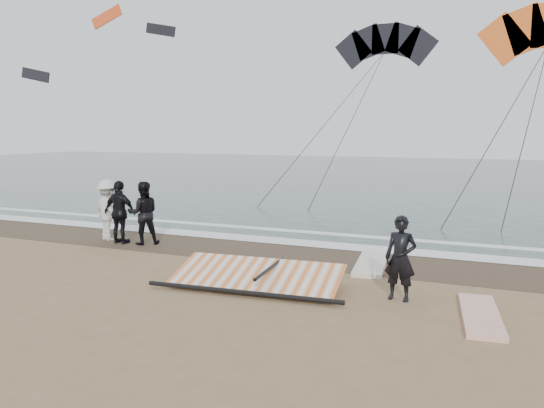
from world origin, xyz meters
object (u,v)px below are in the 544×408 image
Objects in this scene: man_main at (401,258)px; board_cream at (372,263)px; sail_rig at (257,277)px; board_white at (481,315)px.

man_main is 2.95m from board_cream.
sail_rig is (-3.10, -0.17, -0.67)m from man_main.
man_main is 0.74× the size of board_white.
board_white is 4.66m from sail_rig.
sail_rig is at bearing -131.93° from board_cream.
board_white is 0.88× the size of board_cream.
sail_rig is at bearing -170.21° from man_main.
board_cream is 0.62× the size of sail_rig.
board_cream is 3.41m from sail_rig.
man_main reaches higher than sail_rig.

